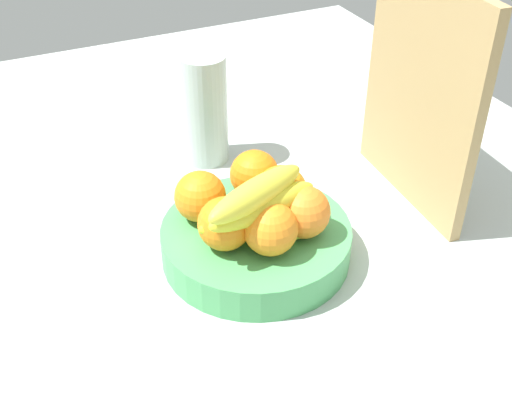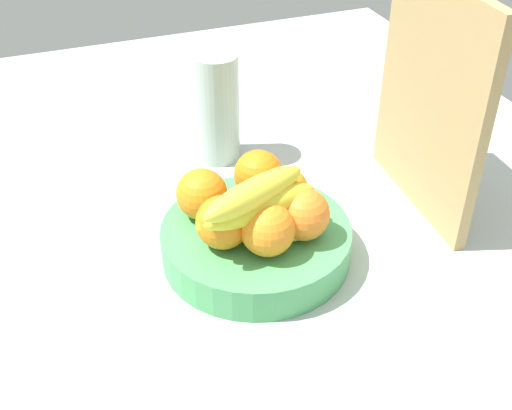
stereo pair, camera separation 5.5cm
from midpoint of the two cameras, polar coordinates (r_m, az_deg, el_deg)
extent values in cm
cube|color=#ADB8B4|center=(97.69, 0.51, -5.71)|extent=(180.00, 140.00, 3.00)
cylinder|color=#4CA55E|center=(96.35, 1.64, -3.22)|extent=(27.52, 27.52, 5.21)
sphere|color=orange|center=(99.26, 1.81, 2.62)|extent=(7.49, 7.49, 7.49)
sphere|color=orange|center=(95.05, -3.04, 0.91)|extent=(7.49, 7.49, 7.49)
sphere|color=orange|center=(89.53, -1.12, -1.54)|extent=(7.49, 7.49, 7.49)
sphere|color=orange|center=(88.40, 2.81, -2.14)|extent=(7.49, 7.49, 7.49)
sphere|color=orange|center=(91.47, 5.80, -0.82)|extent=(7.49, 7.49, 7.49)
sphere|color=orange|center=(95.63, 4.02, 1.10)|extent=(7.49, 7.49, 7.49)
ellipsoid|color=yellow|center=(91.46, 2.04, -2.01)|extent=(10.96, 17.06, 4.00)
ellipsoid|color=yellow|center=(89.51, 1.87, -1.19)|extent=(5.95, 17.35, 4.00)
ellipsoid|color=yellow|center=(88.01, 2.24, -0.15)|extent=(6.90, 17.44, 4.00)
ellipsoid|color=yellow|center=(86.63, 1.66, 0.99)|extent=(9.96, 17.28, 4.00)
cube|color=tan|center=(104.30, 16.33, 8.59)|extent=(28.06, 3.67, 36.00)
cylinder|color=#B1C1BA|center=(116.07, -2.04, 8.36)|extent=(7.97, 7.97, 19.64)
camera|label=1|loc=(0.03, -88.29, 1.23)|focal=46.42mm
camera|label=2|loc=(0.03, 91.71, -1.23)|focal=46.42mm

